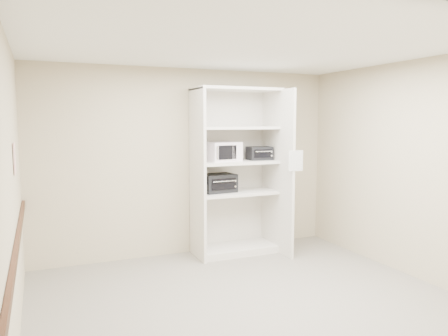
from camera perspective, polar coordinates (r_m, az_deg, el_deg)
name	(u,v)px	position (r m, az deg, el deg)	size (l,w,h in m)	color
floor	(249,302)	(4.94, 3.30, -17.08)	(4.50, 4.00, 0.01)	slate
ceiling	(251,46)	(4.60, 3.52, 15.57)	(4.50, 4.00, 0.01)	white
wall_back	(189,162)	(6.42, -4.60, 0.79)	(4.50, 0.02, 2.70)	tan
wall_front	(392,216)	(2.95, 21.14, -5.91)	(4.50, 0.02, 2.70)	tan
wall_left	(12,192)	(4.11, -25.99, -2.82)	(0.02, 4.00, 2.70)	tan
wall_right	(411,169)	(5.93, 23.26, -0.13)	(0.02, 4.00, 2.70)	tan
shelving_unit	(239,177)	(6.41, 1.92, -1.17)	(1.24, 0.92, 2.42)	beige
microwave	(223,152)	(6.32, -0.12, 2.17)	(0.46, 0.35, 0.28)	white
toaster_oven_upper	(259,153)	(6.53, 4.65, 1.93)	(0.34, 0.26, 0.20)	black
toaster_oven_lower	(218,183)	(6.34, -0.80, -1.97)	(0.47, 0.36, 0.26)	black
paper_sign	(296,161)	(6.11, 9.36, 0.93)	(0.22, 0.01, 0.28)	white
chair_rail	(17,243)	(4.19, -25.39, -8.90)	(0.04, 3.98, 0.08)	black
wall_poster	(14,159)	(4.57, -25.69, 1.11)	(0.01, 0.21, 0.30)	silver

